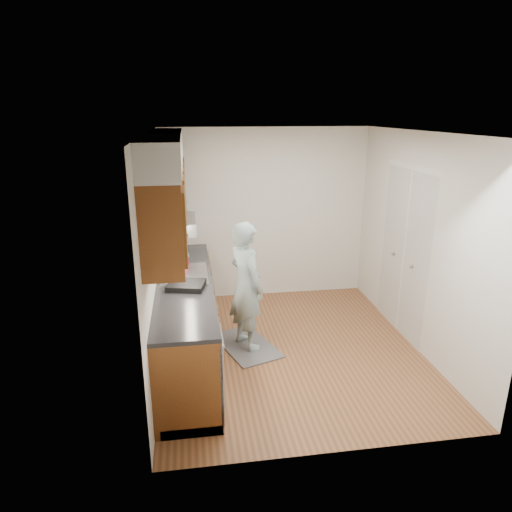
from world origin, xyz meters
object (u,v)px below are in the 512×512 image
at_px(soap_bottle_a, 182,253).
at_px(soda_can, 186,261).
at_px(person, 246,277).
at_px(soap_bottle_b, 184,254).
at_px(dish_rack, 186,285).
at_px(soap_bottle_c, 178,250).

distance_m(soap_bottle_a, soda_can, 0.11).
bearing_deg(person, soap_bottle_b, 26.62).
relative_size(person, soap_bottle_b, 9.34).
distance_m(person, dish_rack, 0.78).
bearing_deg(dish_rack, soda_can, 103.58).
height_order(person, soap_bottle_b, person).
bearing_deg(soap_bottle_a, dish_rack, -86.81).
bearing_deg(soap_bottle_a, soap_bottle_b, 77.37).
bearing_deg(soap_bottle_a, soap_bottle_c, 99.10).
height_order(person, soda_can, person).
distance_m(soap_bottle_b, soda_can, 0.19).
bearing_deg(person, soap_bottle_c, 19.50).
height_order(person, soap_bottle_a, person).
distance_m(person, soap_bottle_c, 1.09).
bearing_deg(soap_bottle_c, soap_bottle_a, -80.90).
height_order(soap_bottle_c, dish_rack, soap_bottle_c).
xyz_separation_m(soap_bottle_b, soap_bottle_c, (-0.08, 0.23, -0.02)).
relative_size(soap_bottle_b, dish_rack, 0.50).
bearing_deg(dish_rack, soap_bottle_a, 106.79).
distance_m(soda_can, dish_rack, 0.71).
relative_size(soap_bottle_b, soda_can, 1.44).
relative_size(soap_bottle_a, soap_bottle_b, 1.46).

